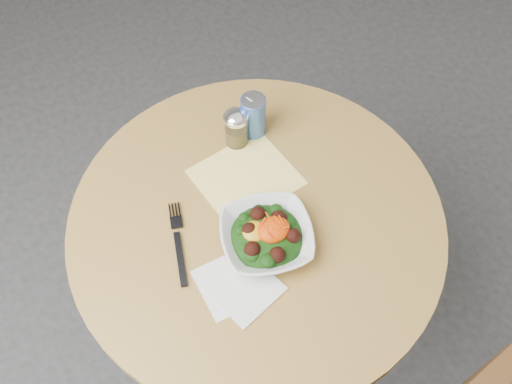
{
  "coord_description": "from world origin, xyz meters",
  "views": [
    {
      "loc": [
        -0.34,
        -0.59,
        1.92
      ],
      "look_at": [
        0.02,
        0.03,
        0.81
      ],
      "focal_mm": 40.0,
      "sensor_mm": 36.0,
      "label": 1
    }
  ],
  "objects": [
    {
      "name": "fork",
      "position": [
        -0.19,
        0.03,
        0.76
      ],
      "size": [
        0.09,
        0.21,
        0.0
      ],
      "color": "black",
      "rests_on": "table"
    },
    {
      "name": "table",
      "position": [
        0.0,
        0.0,
        0.55
      ],
      "size": [
        0.9,
        0.9,
        0.75
      ],
      "color": "black",
      "rests_on": "ground"
    },
    {
      "name": "paper_napkins",
      "position": [
        -0.12,
        -0.13,
        0.75
      ],
      "size": [
        0.17,
        0.18,
        0.0
      ],
      "color": "silver",
      "rests_on": "table"
    },
    {
      "name": "ground",
      "position": [
        0.0,
        0.0,
        0.0
      ],
      "size": [
        6.0,
        6.0,
        0.0
      ],
      "primitive_type": "plane",
      "color": "#2C2B2E",
      "rests_on": "ground"
    },
    {
      "name": "spice_shaker",
      "position": [
        0.07,
        0.22,
        0.81
      ],
      "size": [
        0.06,
        0.06,
        0.11
      ],
      "color": "silver",
      "rests_on": "table"
    },
    {
      "name": "beverage_can",
      "position": [
        0.12,
        0.23,
        0.81
      ],
      "size": [
        0.07,
        0.07,
        0.13
      ],
      "color": "navy",
      "rests_on": "table"
    },
    {
      "name": "salad_bowl",
      "position": [
        -0.01,
        -0.07,
        0.78
      ],
      "size": [
        0.26,
        0.26,
        0.08
      ],
      "color": "silver",
      "rests_on": "table"
    },
    {
      "name": "cloth_napkin",
      "position": [
        0.03,
        0.11,
        0.75
      ],
      "size": [
        0.25,
        0.23,
        0.0
      ],
      "primitive_type": "cube",
      "rotation": [
        0.0,
        0.0,
        0.11
      ],
      "color": "yellow",
      "rests_on": "table"
    }
  ]
}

